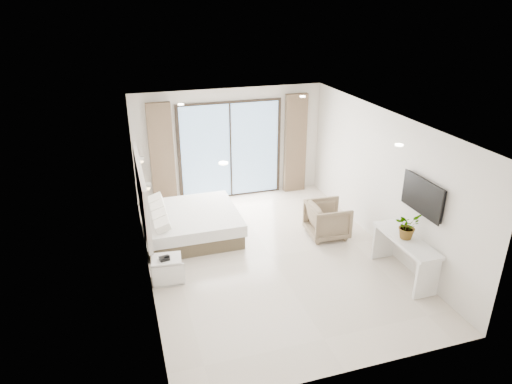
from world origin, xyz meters
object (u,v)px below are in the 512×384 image
console_desk (405,249)px  bed (190,224)px  armchair (328,218)px  nightstand (167,270)px

console_desk → bed: bearing=142.2°
console_desk → armchair: size_ratio=1.81×
console_desk → nightstand: bearing=164.9°
nightstand → console_desk: (4.05, -1.09, 0.32)m
nightstand → armchair: 3.48m
armchair → nightstand: bearing=104.8°
console_desk → armchair: (-0.64, 1.78, -0.15)m
nightstand → console_desk: 4.20m
bed → nightstand: 1.67m
nightstand → console_desk: console_desk is taller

